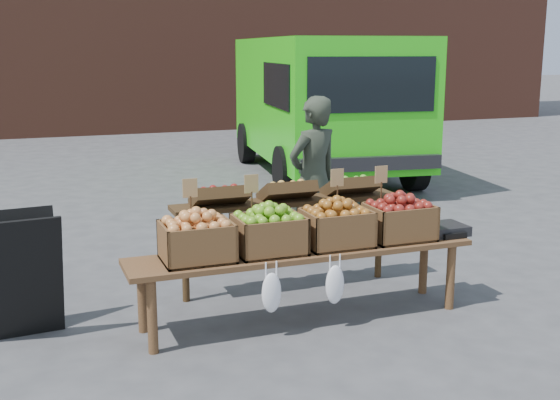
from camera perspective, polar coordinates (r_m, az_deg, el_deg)
name	(u,v)px	position (r m, az deg, el deg)	size (l,w,h in m)	color
ground	(444,324)	(5.58, 13.19, -9.82)	(80.00, 80.00, 0.00)	#464649
delivery_van	(322,108)	(11.53, 3.42, 7.49)	(2.27, 4.95, 2.22)	#27D413
vendor	(313,178)	(6.91, 2.74, 1.76)	(0.59, 0.39, 1.62)	#2C3428
chalkboard_sign	(17,275)	(5.42, -20.61, -5.73)	(0.61, 0.34, 0.93)	black
back_table	(287,231)	(6.05, 0.57, -2.53)	(2.10, 0.44, 1.04)	#372512
display_bench	(303,285)	(5.43, 1.88, -6.89)	(2.70, 0.56, 0.57)	brown
crate_golden_apples	(197,242)	(5.06, -6.77, -3.38)	(0.50, 0.40, 0.28)	gold
crate_russet_pears	(269,235)	(5.21, -0.89, -2.83)	(0.50, 0.40, 0.28)	#4F8C19
crate_red_apples	(336,228)	(5.41, 4.60, -2.28)	(0.50, 0.40, 0.28)	#98560D
crate_green_apples	(399,222)	(5.67, 9.64, -1.76)	(0.50, 0.40, 0.28)	maroon
weighing_scale	(444,229)	(5.91, 13.17, -2.33)	(0.34, 0.30, 0.08)	black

